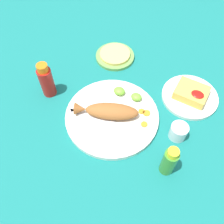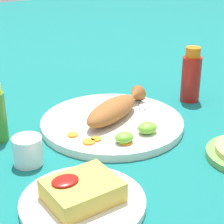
{
  "view_description": "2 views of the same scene",
  "coord_description": "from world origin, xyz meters",
  "px_view_note": "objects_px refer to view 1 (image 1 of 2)",
  "views": [
    {
      "loc": [
        0.25,
        -0.44,
        0.78
      ],
      "look_at": [
        0.0,
        0.0,
        0.04
      ],
      "focal_mm": 40.0,
      "sensor_mm": 36.0,
      "label": 1
    },
    {
      "loc": [
        0.5,
        0.73,
        0.43
      ],
      "look_at": [
        0.0,
        0.0,
        0.04
      ],
      "focal_mm": 65.0,
      "sensor_mm": 36.0,
      "label": 2
    }
  ],
  "objects_px": {
    "hot_sauce_bottle_green": "(169,161)",
    "tortilla_plate": "(115,56)",
    "main_plate": "(112,116)",
    "salt_cup": "(178,132)",
    "fried_fish": "(108,111)",
    "side_plate_fries": "(190,97)",
    "hot_sauce_bottle_red": "(46,81)",
    "fork_near": "(88,115)",
    "fork_far": "(91,105)"
  },
  "relations": [
    {
      "from": "fork_near",
      "to": "hot_sauce_bottle_green",
      "type": "distance_m",
      "value": 0.33
    },
    {
      "from": "main_plate",
      "to": "hot_sauce_bottle_red",
      "type": "height_order",
      "value": "hot_sauce_bottle_red"
    },
    {
      "from": "hot_sauce_bottle_red",
      "to": "hot_sauce_bottle_green",
      "type": "height_order",
      "value": "hot_sauce_bottle_red"
    },
    {
      "from": "fork_far",
      "to": "main_plate",
      "type": "bearing_deg",
      "value": 131.02
    },
    {
      "from": "main_plate",
      "to": "hot_sauce_bottle_red",
      "type": "distance_m",
      "value": 0.28
    },
    {
      "from": "hot_sauce_bottle_red",
      "to": "salt_cup",
      "type": "relative_size",
      "value": 2.5
    },
    {
      "from": "hot_sauce_bottle_red",
      "to": "salt_cup",
      "type": "bearing_deg",
      "value": 6.88
    },
    {
      "from": "fried_fish",
      "to": "side_plate_fries",
      "type": "xyz_separation_m",
      "value": [
        0.23,
        0.24,
        -0.04
      ]
    },
    {
      "from": "hot_sauce_bottle_green",
      "to": "side_plate_fries",
      "type": "distance_m",
      "value": 0.33
    },
    {
      "from": "main_plate",
      "to": "fork_far",
      "type": "relative_size",
      "value": 2.35
    },
    {
      "from": "fork_far",
      "to": "hot_sauce_bottle_green",
      "type": "height_order",
      "value": "hot_sauce_bottle_green"
    },
    {
      "from": "salt_cup",
      "to": "tortilla_plate",
      "type": "relative_size",
      "value": 0.36
    },
    {
      "from": "tortilla_plate",
      "to": "hot_sauce_bottle_red",
      "type": "bearing_deg",
      "value": -113.37
    },
    {
      "from": "hot_sauce_bottle_red",
      "to": "side_plate_fries",
      "type": "bearing_deg",
      "value": 26.52
    },
    {
      "from": "fried_fish",
      "to": "fork_far",
      "type": "bearing_deg",
      "value": 150.79
    },
    {
      "from": "fork_near",
      "to": "salt_cup",
      "type": "height_order",
      "value": "salt_cup"
    },
    {
      "from": "tortilla_plate",
      "to": "fork_near",
      "type": "bearing_deg",
      "value": -78.24
    },
    {
      "from": "tortilla_plate",
      "to": "side_plate_fries",
      "type": "bearing_deg",
      "value": -8.42
    },
    {
      "from": "fried_fish",
      "to": "hot_sauce_bottle_red",
      "type": "xyz_separation_m",
      "value": [
        -0.26,
        -0.01,
        0.03
      ]
    },
    {
      "from": "fork_far",
      "to": "fried_fish",
      "type": "bearing_deg",
      "value": 126.97
    },
    {
      "from": "fork_near",
      "to": "tortilla_plate",
      "type": "bearing_deg",
      "value": -90.49
    },
    {
      "from": "main_plate",
      "to": "fork_near",
      "type": "distance_m",
      "value": 0.09
    },
    {
      "from": "hot_sauce_bottle_green",
      "to": "side_plate_fries",
      "type": "bearing_deg",
      "value": 95.6
    },
    {
      "from": "fork_far",
      "to": "tortilla_plate",
      "type": "relative_size",
      "value": 0.86
    },
    {
      "from": "main_plate",
      "to": "fork_near",
      "type": "height_order",
      "value": "fork_near"
    },
    {
      "from": "fried_fish",
      "to": "hot_sauce_bottle_green",
      "type": "height_order",
      "value": "hot_sauce_bottle_green"
    },
    {
      "from": "main_plate",
      "to": "tortilla_plate",
      "type": "distance_m",
      "value": 0.32
    },
    {
      "from": "fork_near",
      "to": "hot_sauce_bottle_green",
      "type": "relative_size",
      "value": 1.36
    },
    {
      "from": "fork_near",
      "to": "hot_sauce_bottle_green",
      "type": "height_order",
      "value": "hot_sauce_bottle_green"
    },
    {
      "from": "main_plate",
      "to": "salt_cup",
      "type": "height_order",
      "value": "salt_cup"
    },
    {
      "from": "hot_sauce_bottle_red",
      "to": "salt_cup",
      "type": "distance_m",
      "value": 0.52
    },
    {
      "from": "main_plate",
      "to": "tortilla_plate",
      "type": "relative_size",
      "value": 2.03
    },
    {
      "from": "fork_near",
      "to": "tortilla_plate",
      "type": "distance_m",
      "value": 0.34
    },
    {
      "from": "fork_near",
      "to": "fork_far",
      "type": "bearing_deg",
      "value": -84.69
    },
    {
      "from": "fried_fish",
      "to": "tortilla_plate",
      "type": "bearing_deg",
      "value": 90.53
    },
    {
      "from": "hot_sauce_bottle_green",
      "to": "tortilla_plate",
      "type": "bearing_deg",
      "value": 136.65
    },
    {
      "from": "hot_sauce_bottle_green",
      "to": "tortilla_plate",
      "type": "xyz_separation_m",
      "value": [
        -0.4,
        0.37,
        -0.06
      ]
    },
    {
      "from": "hot_sauce_bottle_green",
      "to": "side_plate_fries",
      "type": "height_order",
      "value": "hot_sauce_bottle_green"
    },
    {
      "from": "fried_fish",
      "to": "tortilla_plate",
      "type": "height_order",
      "value": "fried_fish"
    },
    {
      "from": "fork_near",
      "to": "hot_sauce_bottle_red",
      "type": "height_order",
      "value": "hot_sauce_bottle_red"
    },
    {
      "from": "fork_near",
      "to": "salt_cup",
      "type": "xyz_separation_m",
      "value": [
        0.31,
        0.09,
        0.01
      ]
    },
    {
      "from": "fork_far",
      "to": "tortilla_plate",
      "type": "height_order",
      "value": "fork_far"
    },
    {
      "from": "main_plate",
      "to": "fork_far",
      "type": "distance_m",
      "value": 0.09
    },
    {
      "from": "side_plate_fries",
      "to": "tortilla_plate",
      "type": "distance_m",
      "value": 0.37
    },
    {
      "from": "hot_sauce_bottle_green",
      "to": "tortilla_plate",
      "type": "relative_size",
      "value": 0.8
    },
    {
      "from": "main_plate",
      "to": "side_plate_fries",
      "type": "bearing_deg",
      "value": 46.41
    },
    {
      "from": "fried_fish",
      "to": "side_plate_fries",
      "type": "relative_size",
      "value": 1.08
    },
    {
      "from": "fork_near",
      "to": "tortilla_plate",
      "type": "height_order",
      "value": "fork_near"
    },
    {
      "from": "hot_sauce_bottle_red",
      "to": "tortilla_plate",
      "type": "bearing_deg",
      "value": 66.63
    },
    {
      "from": "fork_near",
      "to": "hot_sauce_bottle_green",
      "type": "xyz_separation_m",
      "value": [
        0.33,
        -0.04,
        0.04
      ]
    }
  ]
}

